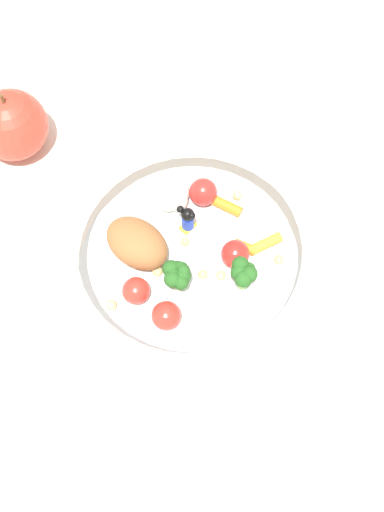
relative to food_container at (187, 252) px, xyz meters
The scene contains 3 objects.
ground_plane 0.03m from the food_container, 146.49° to the right, with size 2.40×2.40×0.00m, color silver.
food_container is the anchor object (origin of this frame).
loose_apple 0.25m from the food_container, 49.52° to the right, with size 0.08×0.08×0.09m.
Camera 1 is at (0.06, 0.33, 0.72)m, focal length 51.77 mm.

